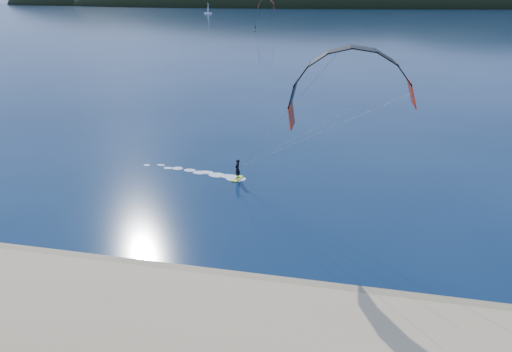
% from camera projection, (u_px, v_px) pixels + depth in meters
% --- Properties ---
extents(ground, '(1800.00, 1800.00, 0.00)m').
position_uv_depth(ground, '(175.00, 331.00, 22.68)').
color(ground, '#071C3A').
rests_on(ground, ground).
extents(wet_sand, '(220.00, 2.50, 0.10)m').
position_uv_depth(wet_sand, '(201.00, 280.00, 26.73)').
color(wet_sand, '#978157').
rests_on(wet_sand, ground).
extents(headland, '(1200.00, 310.00, 140.00)m').
position_uv_depth(headland, '(344.00, 6.00, 695.53)').
color(headland, black).
rests_on(headland, ground).
extents(kitesurfer_near, '(25.42, 8.81, 13.56)m').
position_uv_depth(kitesurfer_near, '(345.00, 111.00, 31.38)').
color(kitesurfer_near, '#BBDA19').
rests_on(kitesurfer_near, ground).
extents(kitesurfer_far, '(11.60, 8.65, 13.78)m').
position_uv_depth(kitesurfer_far, '(266.00, 8.00, 210.26)').
color(kitesurfer_far, '#BBDA19').
rests_on(kitesurfer_far, ground).
extents(sailboat, '(7.43, 4.79, 10.58)m').
position_uv_depth(sailboat, '(208.00, 13.00, 409.67)').
color(sailboat, white).
rests_on(sailboat, ground).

